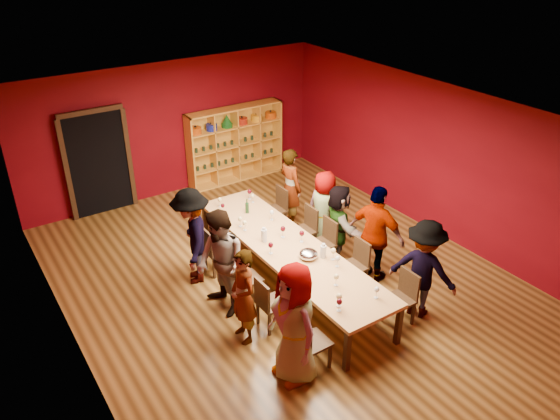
# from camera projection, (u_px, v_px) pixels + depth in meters

# --- Properties ---
(room_shell) EXTENTS (7.10, 9.10, 3.04)m
(room_shell) POSITION_uv_depth(u_px,v_px,m) (289.00, 207.00, 8.83)
(room_shell) COLOR #513515
(room_shell) RESTS_ON ground
(tasting_table) EXTENTS (1.10, 4.50, 0.75)m
(tasting_table) POSITION_uv_depth(u_px,v_px,m) (288.00, 249.00, 9.21)
(tasting_table) COLOR tan
(tasting_table) RESTS_ON ground
(doorway) EXTENTS (1.40, 0.17, 2.30)m
(doorway) POSITION_uv_depth(u_px,v_px,m) (98.00, 163.00, 11.39)
(doorway) COLOR black
(doorway) RESTS_ON ground
(shelving_unit) EXTENTS (2.40, 0.40, 1.80)m
(shelving_unit) POSITION_uv_depth(u_px,v_px,m) (234.00, 140.00, 12.93)
(shelving_unit) COLOR gold
(shelving_unit) RESTS_ON ground
(chair_person_left_0) EXTENTS (0.42, 0.42, 0.89)m
(chair_person_left_0) POSITION_uv_depth(u_px,v_px,m) (309.00, 340.00, 7.51)
(chair_person_left_0) COLOR black
(chair_person_left_0) RESTS_ON ground
(person_left_0) EXTENTS (0.50, 0.89, 1.81)m
(person_left_0) POSITION_uv_depth(u_px,v_px,m) (294.00, 324.00, 7.20)
(person_left_0) COLOR #5681B2
(person_left_0) RESTS_ON ground
(chair_person_left_1) EXTENTS (0.42, 0.42, 0.89)m
(chair_person_left_1) POSITION_uv_depth(u_px,v_px,m) (268.00, 301.00, 8.28)
(chair_person_left_1) COLOR black
(chair_person_left_1) RESTS_ON ground
(person_left_1) EXTENTS (0.44, 0.58, 1.53)m
(person_left_1) POSITION_uv_depth(u_px,v_px,m) (243.00, 297.00, 7.94)
(person_left_1) COLOR #4D4D52
(person_left_1) RESTS_ON ground
(chair_person_left_2) EXTENTS (0.42, 0.42, 0.89)m
(chair_person_left_2) POSITION_uv_depth(u_px,v_px,m) (243.00, 277.00, 8.84)
(chair_person_left_2) COLOR black
(chair_person_left_2) RESTS_ON ground
(person_left_2) EXTENTS (0.49, 0.87, 1.79)m
(person_left_2) POSITION_uv_depth(u_px,v_px,m) (221.00, 264.00, 8.47)
(person_left_2) COLOR #5581AF
(person_left_2) RESTS_ON ground
(chair_person_left_3) EXTENTS (0.42, 0.42, 0.89)m
(chair_person_left_3) POSITION_uv_depth(u_px,v_px,m) (213.00, 249.00, 9.60)
(chair_person_left_3) COLOR black
(chair_person_left_3) RESTS_ON ground
(person_left_3) EXTENTS (0.86, 1.22, 1.74)m
(person_left_3) POSITION_uv_depth(u_px,v_px,m) (192.00, 236.00, 9.24)
(person_left_3) COLOR #46474B
(person_left_3) RESTS_ON ground
(chair_person_right_0) EXTENTS (0.42, 0.42, 0.89)m
(chair_person_right_0) POSITION_uv_depth(u_px,v_px,m) (403.00, 295.00, 8.42)
(chair_person_right_0) COLOR black
(chair_person_right_0) RESTS_ON ground
(person_right_0) EXTENTS (0.85, 1.16, 1.67)m
(person_right_0) POSITION_uv_depth(u_px,v_px,m) (423.00, 269.00, 8.44)
(person_right_0) COLOR #505055
(person_right_0) RESTS_ON ground
(chair_person_right_1) EXTENTS (0.42, 0.42, 0.89)m
(chair_person_right_1) POSITION_uv_depth(u_px,v_px,m) (356.00, 262.00, 9.22)
(chair_person_right_1) COLOR black
(chair_person_right_1) RESTS_ON ground
(person_right_1) EXTENTS (0.78, 1.15, 1.79)m
(person_right_1) POSITION_uv_depth(u_px,v_px,m) (376.00, 235.00, 9.23)
(person_right_1) COLOR #4F5054
(person_right_1) RESTS_ON ground
(chair_person_right_2) EXTENTS (0.42, 0.42, 0.89)m
(chair_person_right_2) POSITION_uv_depth(u_px,v_px,m) (325.00, 240.00, 9.86)
(chair_person_right_2) COLOR black
(chair_person_right_2) RESTS_ON ground
(person_right_2) EXTENTS (0.80, 1.44, 1.50)m
(person_right_2) POSITION_uv_depth(u_px,v_px,m) (339.00, 223.00, 9.89)
(person_right_2) COLOR #5F88C4
(person_right_2) RESTS_ON ground
(chair_person_right_3) EXTENTS (0.42, 0.42, 0.89)m
(chair_person_right_3) POSITION_uv_depth(u_px,v_px,m) (306.00, 227.00, 10.28)
(chair_person_right_3) COLOR black
(chair_person_right_3) RESTS_ON ground
(person_right_3) EXTENTS (0.58, 0.82, 1.52)m
(person_right_3) POSITION_uv_depth(u_px,v_px,m) (324.00, 209.00, 10.35)
(person_right_3) COLOR beige
(person_right_3) RESTS_ON ground
(chair_person_right_4) EXTENTS (0.42, 0.42, 0.89)m
(chair_person_right_4) POSITION_uv_depth(u_px,v_px,m) (277.00, 206.00, 11.01)
(chair_person_right_4) COLOR black
(chair_person_right_4) RESTS_ON ground
(person_right_4) EXTENTS (0.46, 0.62, 1.66)m
(person_right_4) POSITION_uv_depth(u_px,v_px,m) (291.00, 188.00, 11.01)
(person_right_4) COLOR pink
(person_right_4) RESTS_ON ground
(wine_glass_0) EXTENTS (0.09, 0.09, 0.22)m
(wine_glass_0) POSITION_uv_depth(u_px,v_px,m) (283.00, 229.00, 9.38)
(wine_glass_0) COLOR silver
(wine_glass_0) RESTS_ON tasting_table
(wine_glass_1) EXTENTS (0.08, 0.08, 0.20)m
(wine_glass_1) POSITION_uv_depth(u_px,v_px,m) (338.00, 259.00, 8.58)
(wine_glass_1) COLOR silver
(wine_glass_1) RESTS_ON tasting_table
(wine_glass_2) EXTENTS (0.07, 0.07, 0.19)m
(wine_glass_2) POSITION_uv_depth(u_px,v_px,m) (298.00, 266.00, 8.44)
(wine_glass_2) COLOR silver
(wine_glass_2) RESTS_ON tasting_table
(wine_glass_3) EXTENTS (0.09, 0.09, 0.22)m
(wine_glass_3) POSITION_uv_depth(u_px,v_px,m) (339.00, 297.00, 7.69)
(wine_glass_3) COLOR silver
(wine_glass_3) RESTS_ON tasting_table
(wine_glass_4) EXTENTS (0.08, 0.08, 0.21)m
(wine_glass_4) POSITION_uv_depth(u_px,v_px,m) (336.00, 277.00, 8.14)
(wine_glass_4) COLOR silver
(wine_glass_4) RESTS_ON tasting_table
(wine_glass_5) EXTENTS (0.08, 0.08, 0.19)m
(wine_glass_5) POSITION_uv_depth(u_px,v_px,m) (307.00, 270.00, 8.32)
(wine_glass_5) COLOR silver
(wine_glass_5) RESTS_ON tasting_table
(wine_glass_6) EXTENTS (0.09, 0.09, 0.21)m
(wine_glass_6) POSITION_uv_depth(u_px,v_px,m) (271.00, 246.00, 8.92)
(wine_glass_6) COLOR silver
(wine_glass_6) RESTS_ON tasting_table
(wine_glass_7) EXTENTS (0.09, 0.09, 0.22)m
(wine_glass_7) POSITION_uv_depth(u_px,v_px,m) (302.00, 234.00, 9.24)
(wine_glass_7) COLOR silver
(wine_glass_7) RESTS_ON tasting_table
(wine_glass_8) EXTENTS (0.09, 0.09, 0.22)m
(wine_glass_8) POSITION_uv_depth(u_px,v_px,m) (333.00, 251.00, 8.75)
(wine_glass_8) COLOR silver
(wine_glass_8) RESTS_ON tasting_table
(wine_glass_9) EXTENTS (0.08, 0.08, 0.21)m
(wine_glass_9) POSITION_uv_depth(u_px,v_px,m) (250.00, 192.00, 10.67)
(wine_glass_9) COLOR silver
(wine_glass_9) RESTS_ON tasting_table
(wine_glass_10) EXTENTS (0.08, 0.08, 0.20)m
(wine_glass_10) POSITION_uv_depth(u_px,v_px,m) (240.00, 219.00, 9.71)
(wine_glass_10) COLOR silver
(wine_glass_10) RESTS_ON tasting_table
(wine_glass_11) EXTENTS (0.07, 0.07, 0.18)m
(wine_glass_11) POSITION_uv_depth(u_px,v_px,m) (253.00, 196.00, 10.55)
(wine_glass_11) COLOR silver
(wine_glass_11) RESTS_ON tasting_table
(wine_glass_12) EXTENTS (0.07, 0.07, 0.19)m
(wine_glass_12) POSITION_uv_depth(u_px,v_px,m) (223.00, 206.00, 10.19)
(wine_glass_12) COLOR silver
(wine_glass_12) RESTS_ON tasting_table
(wine_glass_13) EXTENTS (0.08, 0.08, 0.20)m
(wine_glass_13) POSITION_uv_depth(u_px,v_px,m) (272.00, 213.00, 9.93)
(wine_glass_13) COLOR silver
(wine_glass_13) RESTS_ON tasting_table
(wine_glass_14) EXTENTS (0.08, 0.08, 0.20)m
(wine_glass_14) POSITION_uv_depth(u_px,v_px,m) (220.00, 200.00, 10.38)
(wine_glass_14) COLOR silver
(wine_glass_14) RESTS_ON tasting_table
(wine_glass_15) EXTENTS (0.08, 0.08, 0.20)m
(wine_glass_15) POSITION_uv_depth(u_px,v_px,m) (377.00, 290.00, 7.87)
(wine_glass_15) COLOR silver
(wine_glass_15) RESTS_ON tasting_table
(wine_glass_16) EXTENTS (0.08, 0.08, 0.21)m
(wine_glass_16) POSITION_uv_depth(u_px,v_px,m) (339.00, 302.00, 7.61)
(wine_glass_16) COLOR silver
(wine_glass_16) RESTS_ON tasting_table
(wine_glass_17) EXTENTS (0.08, 0.08, 0.20)m
(wine_glass_17) POSITION_uv_depth(u_px,v_px,m) (245.00, 223.00, 9.59)
(wine_glass_17) COLOR silver
(wine_glass_17) RESTS_ON tasting_table
(spittoon_bowl) EXTENTS (0.31, 0.31, 0.17)m
(spittoon_bowl) POSITION_uv_depth(u_px,v_px,m) (308.00, 254.00, 8.83)
(spittoon_bowl) COLOR silver
(spittoon_bowl) RESTS_ON tasting_table
(carafe_a) EXTENTS (0.11, 0.11, 0.27)m
(carafe_a) POSITION_uv_depth(u_px,v_px,m) (264.00, 235.00, 9.28)
(carafe_a) COLOR silver
(carafe_a) RESTS_ON tasting_table
(carafe_b) EXTENTS (0.12, 0.12, 0.26)m
(carafe_b) POSITION_uv_depth(u_px,v_px,m) (323.00, 251.00, 8.84)
(carafe_b) COLOR silver
(carafe_b) RESTS_ON tasting_table
(wine_bottle) EXTENTS (0.09, 0.09, 0.28)m
(wine_bottle) POSITION_uv_depth(u_px,v_px,m) (247.00, 208.00, 10.19)
(wine_bottle) COLOR #13361A
(wine_bottle) RESTS_ON tasting_table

